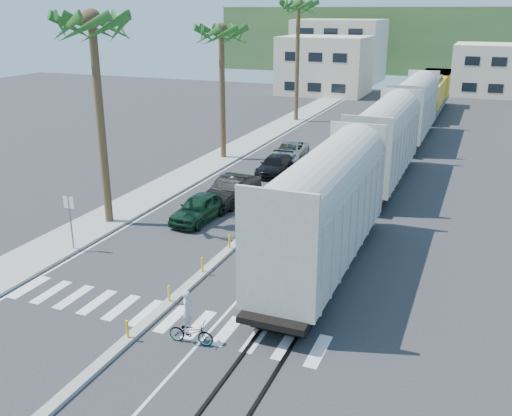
% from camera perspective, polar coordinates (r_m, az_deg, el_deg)
% --- Properties ---
extents(ground, '(140.00, 140.00, 0.00)m').
position_cam_1_polar(ground, '(25.04, -7.47, -8.49)').
color(ground, '#28282B').
rests_on(ground, ground).
extents(sidewalk, '(3.00, 90.00, 0.15)m').
position_cam_1_polar(sidewalk, '(49.70, -1.99, 5.86)').
color(sidewalk, gray).
rests_on(sidewalk, ground).
extents(rails, '(1.56, 100.00, 0.06)m').
position_cam_1_polar(rails, '(48.94, 14.15, 5.02)').
color(rails, black).
rests_on(rails, ground).
extents(median, '(0.45, 60.00, 0.85)m').
position_cam_1_polar(median, '(42.28, 5.80, 3.38)').
color(median, gray).
rests_on(median, ground).
extents(crosswalk, '(14.00, 2.20, 0.01)m').
position_cam_1_polar(crosswalk, '(23.54, -9.88, -10.53)').
color(crosswalk, silver).
rests_on(crosswalk, ground).
extents(lane_markings, '(9.42, 90.00, 0.01)m').
position_cam_1_polar(lane_markings, '(47.56, 5.05, 5.09)').
color(lane_markings, silver).
rests_on(lane_markings, ground).
extents(freight_train, '(3.00, 60.94, 5.85)m').
position_cam_1_polar(freight_train, '(45.62, 13.92, 7.73)').
color(freight_train, '#A1A094').
rests_on(freight_train, ground).
extents(palm_trees, '(3.50, 37.20, 13.75)m').
position_cam_1_polar(palm_trees, '(46.10, -2.90, 18.27)').
color(palm_trees, brown).
rests_on(palm_trees, ground).
extents(street_sign, '(0.60, 0.08, 3.00)m').
position_cam_1_polar(street_sign, '(29.71, -18.11, -0.61)').
color(street_sign, slate).
rests_on(street_sign, ground).
extents(buildings, '(38.00, 27.00, 10.00)m').
position_cam_1_polar(buildings, '(92.78, 11.37, 14.44)').
color(buildings, beige).
rests_on(buildings, ground).
extents(hillside, '(80.00, 20.00, 12.00)m').
position_cam_1_polar(hillside, '(119.80, 17.31, 15.77)').
color(hillside, '#385628').
rests_on(hillside, ground).
extents(car_lead, '(2.36, 4.74, 1.54)m').
position_cam_1_polar(car_lead, '(32.99, -5.69, 0.02)').
color(car_lead, black).
rests_on(car_lead, ground).
extents(car_second, '(2.47, 5.31, 1.67)m').
position_cam_1_polar(car_second, '(35.85, -2.45, 1.79)').
color(car_second, black).
rests_on(car_second, ground).
extents(car_third, '(2.14, 4.71, 1.34)m').
position_cam_1_polar(car_third, '(42.32, 1.86, 4.30)').
color(car_third, black).
rests_on(car_third, ground).
extents(car_rear, '(3.26, 5.60, 1.44)m').
position_cam_1_polar(car_rear, '(46.33, 3.35, 5.67)').
color(car_rear, '#A8AAAD').
rests_on(car_rear, ground).
extents(cyclist, '(0.90, 1.82, 2.12)m').
position_cam_1_polar(cyclist, '(21.29, -6.59, -11.73)').
color(cyclist, '#9EA0A5').
rests_on(cyclist, ground).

